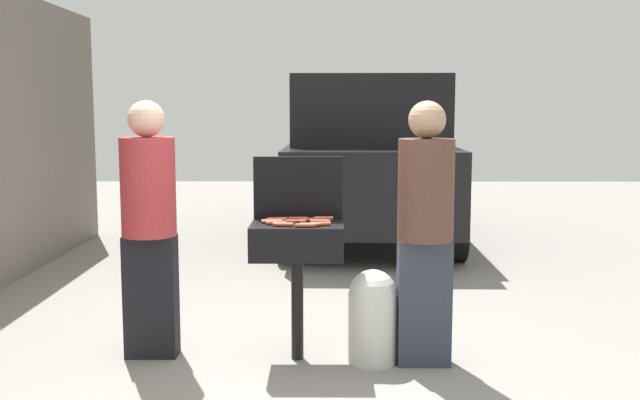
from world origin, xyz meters
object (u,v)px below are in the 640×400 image
(hot_dog_7, at_px, (272,221))
(hot_dog_9, at_px, (318,220))
(hot_dog_13, at_px, (275,220))
(propane_tank, at_px, (373,314))
(hot_dog_0, at_px, (298,219))
(hot_dog_12, at_px, (309,220))
(parked_minivan, at_px, (366,157))
(hot_dog_8, at_px, (310,225))
(hot_dog_4, at_px, (305,225))
(hot_dog_11, at_px, (320,222))
(person_right, at_px, (425,224))
(hot_dog_2, at_px, (323,218))
(hot_dog_10, at_px, (283,224))
(hot_dog_1, at_px, (320,224))
(hot_dog_6, at_px, (278,219))
(hot_dog_3, at_px, (276,223))
(bbq_grill, at_px, (297,245))
(person_left, at_px, (149,220))
(hot_dog_5, at_px, (296,221))

(hot_dog_7, distance_m, hot_dog_9, 0.31)
(hot_dog_13, distance_m, propane_tank, 0.88)
(hot_dog_0, distance_m, hot_dog_12, 0.08)
(hot_dog_9, relative_size, parked_minivan, 0.03)
(hot_dog_9, bearing_deg, hot_dog_8, -105.05)
(hot_dog_4, distance_m, hot_dog_11, 0.18)
(hot_dog_11, distance_m, person_right, 0.67)
(hot_dog_7, relative_size, hot_dog_12, 1.00)
(hot_dog_2, bearing_deg, hot_dog_11, -97.94)
(hot_dog_10, distance_m, hot_dog_13, 0.18)
(hot_dog_2, bearing_deg, hot_dog_13, -164.09)
(hot_dog_1, bearing_deg, hot_dog_4, -147.36)
(hot_dog_0, bearing_deg, hot_dog_11, -40.30)
(hot_dog_6, xyz_separation_m, hot_dog_8, (0.22, -0.23, 0.00))
(hot_dog_10, relative_size, person_right, 0.08)
(hot_dog_3, xyz_separation_m, parked_minivan, (0.85, 4.69, 0.10))
(bbq_grill, xyz_separation_m, hot_dog_0, (0.00, 0.12, 0.16))
(hot_dog_9, bearing_deg, propane_tank, -18.34)
(bbq_grill, relative_size, propane_tank, 1.47)
(hot_dog_0, xyz_separation_m, person_right, (0.82, -0.21, 0.00))
(person_right, bearing_deg, hot_dog_3, 10.40)
(hot_dog_9, distance_m, hot_dog_10, 0.28)
(hot_dog_8, height_order, hot_dog_13, same)
(hot_dog_2, height_order, person_left, person_left)
(hot_dog_5, xyz_separation_m, parked_minivan, (0.72, 4.63, 0.10))
(hot_dog_0, bearing_deg, hot_dog_13, -153.73)
(hot_dog_10, bearing_deg, hot_dog_13, 109.51)
(hot_dog_1, distance_m, hot_dog_5, 0.19)
(hot_dog_5, relative_size, person_left, 0.08)
(hot_dog_10, bearing_deg, hot_dog_7, 123.91)
(hot_dog_3, bearing_deg, person_left, 171.95)
(hot_dog_4, relative_size, hot_dog_5, 1.00)
(hot_dog_2, relative_size, hot_dog_8, 1.00)
(hot_dog_12, xyz_separation_m, propane_tank, (0.42, -0.15, -0.60))
(hot_dog_6, bearing_deg, hot_dog_3, -90.25)
(hot_dog_8, relative_size, person_left, 0.08)
(hot_dog_12, bearing_deg, hot_dog_8, -85.88)
(hot_dog_7, xyz_separation_m, hot_dog_10, (0.08, -0.12, 0.00))
(hot_dog_6, distance_m, hot_dog_10, 0.23)
(propane_tank, bearing_deg, parked_minivan, 87.31)
(hot_dog_10, relative_size, hot_dog_11, 1.00)
(hot_dog_12, xyz_separation_m, parked_minivan, (0.64, 4.55, 0.10))
(hot_dog_10, distance_m, hot_dog_12, 0.26)
(hot_dog_0, relative_size, hot_dog_4, 1.00)
(bbq_grill, relative_size, person_left, 0.53)
(hot_dog_7, bearing_deg, hot_dog_6, 71.93)
(hot_dog_2, height_order, hot_dog_8, same)
(hot_dog_4, xyz_separation_m, hot_dog_7, (-0.22, 0.16, 0.00))
(hot_dog_5, height_order, hot_dog_6, same)
(hot_dog_13, relative_size, person_right, 0.08)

